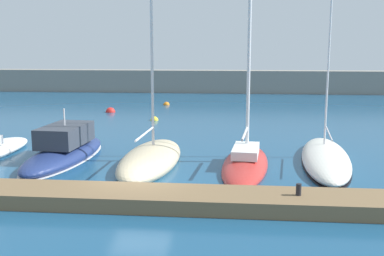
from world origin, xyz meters
TOP-DOWN VIEW (x-y plane):
  - ground_plane at (0.00, 0.00)m, footprint 120.00×120.00m
  - dock_pier at (0.00, -1.99)m, footprint 23.28×2.21m
  - breakwater_seawall at (0.00, 42.74)m, footprint 108.00×2.73m
  - motorboat_navy_second at (-5.12, 4.87)m, footprint 3.15×8.79m
  - sailboat_sand_third at (-0.31, 4.23)m, footprint 3.11×8.60m
  - sailboat_red_fourth at (4.56, 4.23)m, footprint 2.97×8.54m
  - sailboat_ivory_fifth at (8.73, 5.38)m, footprint 3.55×10.14m
  - mooring_buoy_orange at (-3.20, 28.80)m, footprint 0.67×0.67m
  - mooring_buoy_red at (-7.58, 22.98)m, footprint 0.88×0.88m
  - mooring_buoy_yellow at (-2.67, 18.58)m, footprint 0.66×0.66m
  - dock_bollard at (6.37, -1.99)m, footprint 0.20×0.20m

SIDE VIEW (x-z plane):
  - ground_plane at x=0.00m, z-range 0.00..0.00m
  - mooring_buoy_orange at x=-3.20m, z-range -0.33..0.33m
  - mooring_buoy_red at x=-7.58m, z-range -0.44..0.44m
  - mooring_buoy_yellow at x=-2.67m, z-range -0.33..0.33m
  - dock_pier at x=0.00m, z-range 0.00..0.58m
  - sailboat_ivory_fifth at x=8.73m, z-range -9.46..10.05m
  - sailboat_sand_third at x=-0.31m, z-range -8.85..9.55m
  - sailboat_red_fourth at x=4.56m, z-range -8.70..9.46m
  - motorboat_navy_second at x=-5.12m, z-range -1.02..2.01m
  - dock_bollard at x=6.37m, z-range 0.58..1.02m
  - breakwater_seawall at x=0.00m, z-range 0.00..2.94m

